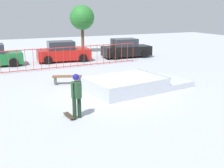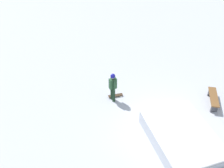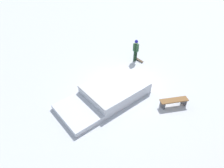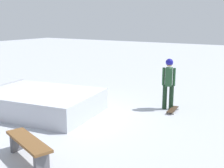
{
  "view_description": "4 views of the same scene",
  "coord_description": "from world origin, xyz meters",
  "px_view_note": "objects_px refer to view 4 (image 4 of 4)",
  "views": [
    {
      "loc": [
        -5.58,
        -12.23,
        4.03
      ],
      "look_at": [
        -0.51,
        -1.2,
        0.9
      ],
      "focal_mm": 46.74,
      "sensor_mm": 36.0,
      "label": 1
    },
    {
      "loc": [
        7.81,
        -3.94,
        9.21
      ],
      "look_at": [
        -2.55,
        -2.23,
        1.0
      ],
      "focal_mm": 41.1,
      "sensor_mm": 36.0,
      "label": 2
    },
    {
      "loc": [
        5.87,
        8.1,
        7.95
      ],
      "look_at": [
        1.01,
        0.06,
        0.6
      ],
      "focal_mm": 31.55,
      "sensor_mm": 36.0,
      "label": 3
    },
    {
      "loc": [
        -5.97,
        7.02,
        2.98
      ],
      "look_at": [
        -0.89,
        -1.09,
        0.9
      ],
      "focal_mm": 47.6,
      "sensor_mm": 36.0,
      "label": 4
    }
  ],
  "objects_px": {
    "skate_ramp": "(29,101)",
    "skater": "(169,80)",
    "skateboard": "(173,109)",
    "park_bench": "(28,145)"
  },
  "relations": [
    {
      "from": "skate_ramp",
      "to": "skater",
      "type": "height_order",
      "value": "skater"
    },
    {
      "from": "skate_ramp",
      "to": "park_bench",
      "type": "height_order",
      "value": "skate_ramp"
    },
    {
      "from": "skate_ramp",
      "to": "skater",
      "type": "distance_m",
      "value": 4.71
    },
    {
      "from": "skateboard",
      "to": "park_bench",
      "type": "distance_m",
      "value": 5.16
    },
    {
      "from": "skate_ramp",
      "to": "skateboard",
      "type": "xyz_separation_m",
      "value": [
        -4.11,
        -2.43,
        -0.24
      ]
    },
    {
      "from": "skate_ramp",
      "to": "skater",
      "type": "bearing_deg",
      "value": -154.23
    },
    {
      "from": "skateboard",
      "to": "skater",
      "type": "bearing_deg",
      "value": 47.46
    },
    {
      "from": "skate_ramp",
      "to": "skater",
      "type": "relative_size",
      "value": 3.32
    },
    {
      "from": "skate_ramp",
      "to": "skater",
      "type": "xyz_separation_m",
      "value": [
        -3.85,
        -2.62,
        0.69
      ]
    },
    {
      "from": "skater",
      "to": "skate_ramp",
      "type": "bearing_deg",
      "value": 106.99
    }
  ]
}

